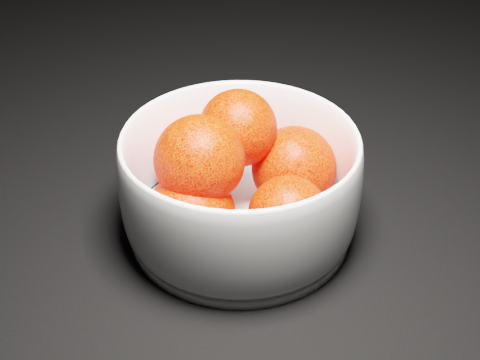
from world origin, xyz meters
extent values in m
cube|color=black|center=(0.00, 0.00, 0.00)|extent=(3.00, 3.00, 0.00)
cylinder|color=white|center=(0.03, -0.07, 0.01)|extent=(0.18, 0.18, 0.01)
sphere|color=#FE2208|center=(0.08, -0.05, 0.04)|extent=(0.07, 0.07, 0.07)
sphere|color=#FE2208|center=(0.00, -0.02, 0.04)|extent=(0.07, 0.07, 0.07)
sphere|color=#FE2208|center=(-0.02, -0.10, 0.04)|extent=(0.07, 0.07, 0.07)
sphere|color=#FE2208|center=(0.06, -0.11, 0.04)|extent=(0.06, 0.06, 0.06)
sphere|color=#FE2208|center=(0.03, -0.04, 0.08)|extent=(0.06, 0.06, 0.06)
sphere|color=#FE2208|center=(-0.01, -0.08, 0.08)|extent=(0.07, 0.07, 0.07)
camera|label=1|loc=(-0.05, -0.49, 0.36)|focal=50.00mm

